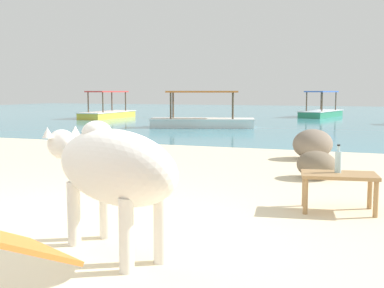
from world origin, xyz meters
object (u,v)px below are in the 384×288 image
low_bench_table (339,180)px  bottle (338,161)px  boat_white (202,120)px  cow (110,167)px  boat_yellow (108,112)px  boat_green (321,111)px

low_bench_table → bottle: bearing=97.0°
bottle → boat_white: bearing=116.0°
cow → boat_white: size_ratio=0.45×
cow → boat_white: bearing=-44.5°
boat_white → low_bench_table: bearing=-80.4°
cow → bottle: bearing=-98.8°
bottle → boat_yellow: size_ratio=0.08×
cow → low_bench_table: 2.52m
cow → bottle: (1.56, 1.99, -0.15)m
low_bench_table → boat_yellow: boat_yellow is taller
low_bench_table → boat_white: boat_white is taller
bottle → boat_green: size_ratio=0.08×
boat_white → boat_green: 9.33m
bottle → boat_white: boat_white is taller
cow → bottle: size_ratio=5.90×
low_bench_table → cow: bearing=-138.2°
low_bench_table → boat_white: (-5.33, 10.97, -0.09)m
cow → boat_yellow: size_ratio=0.48×
boat_yellow → low_bench_table: bearing=-142.6°
boat_green → cow: bearing=-165.8°
boat_yellow → boat_green: bearing=-63.5°
cow → boat_yellow: 19.63m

